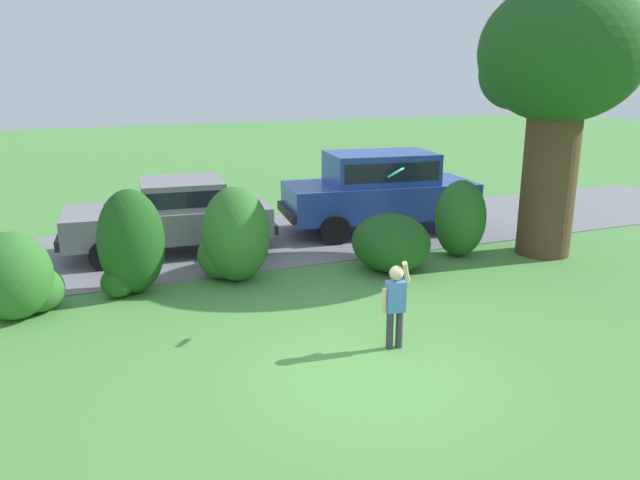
{
  "coord_description": "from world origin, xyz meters",
  "views": [
    {
      "loc": [
        -3.36,
        -6.44,
        3.75
      ],
      "look_at": [
        0.31,
        2.47,
        1.1
      ],
      "focal_mm": 34.26,
      "sensor_mm": 36.0,
      "label": 1
    }
  ],
  "objects_px": {
    "parked_sedan": "(173,213)",
    "parked_suv": "(380,187)",
    "child_thrower": "(396,300)",
    "frisbee": "(396,173)",
    "oak_tree_large": "(559,68)"
  },
  "relations": [
    {
      "from": "parked_sedan",
      "to": "frisbee",
      "type": "bearing_deg",
      "value": -63.35
    },
    {
      "from": "parked_suv",
      "to": "child_thrower",
      "type": "bearing_deg",
      "value": -115.83
    },
    {
      "from": "parked_sedan",
      "to": "parked_suv",
      "type": "relative_size",
      "value": 0.93
    },
    {
      "from": "parked_sedan",
      "to": "child_thrower",
      "type": "height_order",
      "value": "parked_sedan"
    },
    {
      "from": "oak_tree_large",
      "to": "frisbee",
      "type": "relative_size",
      "value": 17.79
    },
    {
      "from": "parked_sedan",
      "to": "child_thrower",
      "type": "relative_size",
      "value": 3.53
    },
    {
      "from": "parked_suv",
      "to": "child_thrower",
      "type": "distance_m",
      "value": 6.6
    },
    {
      "from": "frisbee",
      "to": "parked_sedan",
      "type": "bearing_deg",
      "value": 116.65
    },
    {
      "from": "parked_suv",
      "to": "parked_sedan",
      "type": "bearing_deg",
      "value": 178.9
    },
    {
      "from": "oak_tree_large",
      "to": "frisbee",
      "type": "bearing_deg",
      "value": -157.32
    },
    {
      "from": "oak_tree_large",
      "to": "parked_sedan",
      "type": "xyz_separation_m",
      "value": [
        -7.3,
        3.06,
        -2.98
      ]
    },
    {
      "from": "parked_sedan",
      "to": "parked_suv",
      "type": "height_order",
      "value": "parked_suv"
    },
    {
      "from": "child_thrower",
      "to": "frisbee",
      "type": "distance_m",
      "value": 1.93
    },
    {
      "from": "oak_tree_large",
      "to": "parked_suv",
      "type": "distance_m",
      "value": 4.7
    },
    {
      "from": "child_thrower",
      "to": "parked_suv",
      "type": "bearing_deg",
      "value": 64.17
    }
  ]
}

